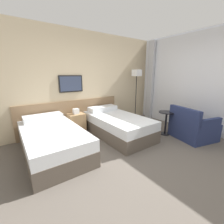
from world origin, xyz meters
TOP-DOWN VIEW (x-y plane):
  - ground_plane at (0.00, 0.00)m, footprint 16.00×16.00m
  - wall_headboard at (-0.03, 2.32)m, footprint 10.00×0.10m
  - wall_window at (2.40, 0.00)m, footprint 0.21×4.79m
  - bed_near_door at (-1.28, 1.30)m, footprint 1.04×1.93m
  - bed_near_window at (0.35, 1.30)m, footprint 1.04×1.93m
  - nightstand at (-0.47, 2.04)m, footprint 0.42×0.34m
  - floor_lamp at (1.63, 1.95)m, footprint 0.24×0.24m
  - side_table at (1.42, 0.58)m, footprint 0.40×0.40m
  - armchair at (1.73, 0.04)m, footprint 0.99×1.03m

SIDE VIEW (x-z plane):
  - ground_plane at x=0.00m, z-range 0.00..0.00m
  - bed_near_door at x=-1.28m, z-range -0.06..0.59m
  - bed_near_window at x=0.35m, z-range -0.06..0.59m
  - armchair at x=1.73m, z-range -0.13..0.67m
  - nightstand at x=-0.47m, z-range -0.06..0.62m
  - side_table at x=1.42m, z-range 0.11..0.73m
  - wall_headboard at x=-0.03m, z-range -0.05..2.65m
  - wall_window at x=2.40m, z-range -0.01..2.69m
  - floor_lamp at x=1.63m, z-range 0.57..2.28m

